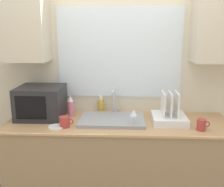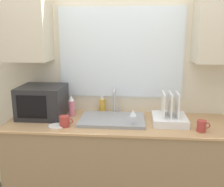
{
  "view_description": "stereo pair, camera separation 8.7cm",
  "coord_description": "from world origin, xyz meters",
  "px_view_note": "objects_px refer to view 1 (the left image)",
  "views": [
    {
      "loc": [
        0.06,
        -2.03,
        1.77
      ],
      "look_at": [
        -0.06,
        0.3,
        1.21
      ],
      "focal_mm": 42.0,
      "sensor_mm": 36.0,
      "label": 1
    },
    {
      "loc": [
        0.15,
        -2.03,
        1.77
      ],
      "look_at": [
        -0.06,
        0.3,
        1.21
      ],
      "focal_mm": 42.0,
      "sensor_mm": 36.0,
      "label": 2
    }
  ],
  "objects_px": {
    "soap_bottle": "(101,105)",
    "wine_glass": "(134,113)",
    "faucet": "(114,99)",
    "dish_rack": "(169,116)",
    "mug_near_sink": "(65,122)",
    "spray_bottle": "(71,106)",
    "microwave": "(41,102)"
  },
  "relations": [
    {
      "from": "soap_bottle",
      "to": "wine_glass",
      "type": "relative_size",
      "value": 1.07
    },
    {
      "from": "microwave",
      "to": "dish_rack",
      "type": "bearing_deg",
      "value": -4.24
    },
    {
      "from": "faucet",
      "to": "soap_bottle",
      "type": "height_order",
      "value": "faucet"
    },
    {
      "from": "faucet",
      "to": "mug_near_sink",
      "type": "xyz_separation_m",
      "value": [
        -0.42,
        -0.4,
        -0.11
      ]
    },
    {
      "from": "dish_rack",
      "to": "spray_bottle",
      "type": "xyz_separation_m",
      "value": [
        -0.96,
        0.14,
        0.04
      ]
    },
    {
      "from": "dish_rack",
      "to": "soap_bottle",
      "type": "relative_size",
      "value": 1.93
    },
    {
      "from": "wine_glass",
      "to": "dish_rack",
      "type": "bearing_deg",
      "value": 22.06
    },
    {
      "from": "faucet",
      "to": "spray_bottle",
      "type": "relative_size",
      "value": 1.29
    },
    {
      "from": "mug_near_sink",
      "to": "soap_bottle",
      "type": "bearing_deg",
      "value": 58.42
    },
    {
      "from": "mug_near_sink",
      "to": "faucet",
      "type": "bearing_deg",
      "value": 43.79
    },
    {
      "from": "soap_bottle",
      "to": "wine_glass",
      "type": "distance_m",
      "value": 0.54
    },
    {
      "from": "microwave",
      "to": "mug_near_sink",
      "type": "distance_m",
      "value": 0.41
    },
    {
      "from": "spray_bottle",
      "to": "wine_glass",
      "type": "relative_size",
      "value": 1.28
    },
    {
      "from": "dish_rack",
      "to": "mug_near_sink",
      "type": "relative_size",
      "value": 2.7
    },
    {
      "from": "dish_rack",
      "to": "mug_near_sink",
      "type": "height_order",
      "value": "dish_rack"
    },
    {
      "from": "microwave",
      "to": "spray_bottle",
      "type": "distance_m",
      "value": 0.29
    },
    {
      "from": "microwave",
      "to": "mug_near_sink",
      "type": "relative_size",
      "value": 3.49
    },
    {
      "from": "faucet",
      "to": "spray_bottle",
      "type": "xyz_separation_m",
      "value": [
        -0.43,
        -0.09,
        -0.06
      ]
    },
    {
      "from": "soap_bottle",
      "to": "mug_near_sink",
      "type": "bearing_deg",
      "value": -121.58
    },
    {
      "from": "mug_near_sink",
      "to": "dish_rack",
      "type": "bearing_deg",
      "value": 10.31
    },
    {
      "from": "dish_rack",
      "to": "spray_bottle",
      "type": "distance_m",
      "value": 0.97
    },
    {
      "from": "dish_rack",
      "to": "wine_glass",
      "type": "distance_m",
      "value": 0.37
    },
    {
      "from": "spray_bottle",
      "to": "faucet",
      "type": "bearing_deg",
      "value": 12.11
    },
    {
      "from": "spray_bottle",
      "to": "wine_glass",
      "type": "distance_m",
      "value": 0.68
    },
    {
      "from": "soap_bottle",
      "to": "mug_near_sink",
      "type": "relative_size",
      "value": 1.4
    },
    {
      "from": "soap_bottle",
      "to": "wine_glass",
      "type": "xyz_separation_m",
      "value": [
        0.33,
        -0.42,
        0.05
      ]
    },
    {
      "from": "faucet",
      "to": "soap_bottle",
      "type": "xyz_separation_m",
      "value": [
        -0.14,
        0.06,
        -0.08
      ]
    },
    {
      "from": "microwave",
      "to": "mug_near_sink",
      "type": "xyz_separation_m",
      "value": [
        0.29,
        -0.26,
        -0.11
      ]
    },
    {
      "from": "spray_bottle",
      "to": "mug_near_sink",
      "type": "height_order",
      "value": "spray_bottle"
    },
    {
      "from": "microwave",
      "to": "spray_bottle",
      "type": "relative_size",
      "value": 2.07
    },
    {
      "from": "mug_near_sink",
      "to": "wine_glass",
      "type": "distance_m",
      "value": 0.62
    },
    {
      "from": "dish_rack",
      "to": "wine_glass",
      "type": "bearing_deg",
      "value": -157.94
    }
  ]
}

